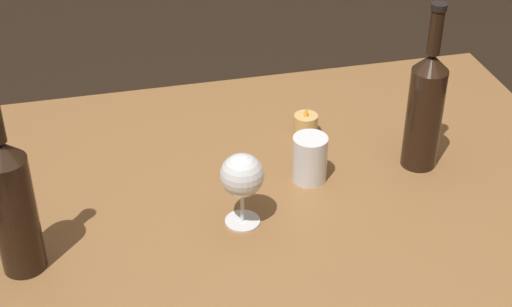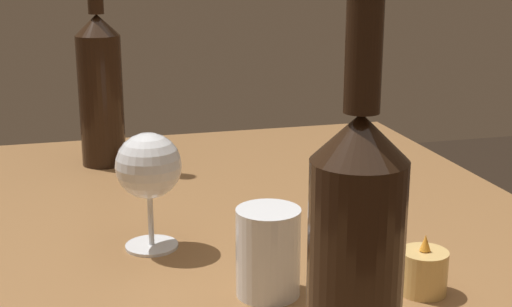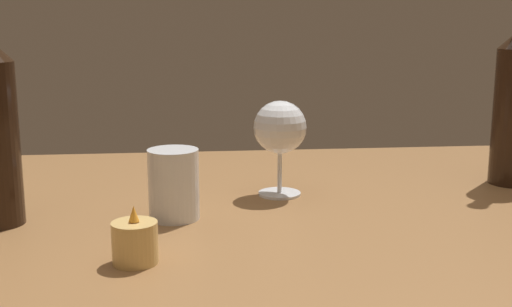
% 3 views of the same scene
% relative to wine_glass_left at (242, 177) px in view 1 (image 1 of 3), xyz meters
% --- Properties ---
extents(dining_table, '(1.30, 0.90, 0.74)m').
position_rel_wine_glass_left_xyz_m(dining_table, '(0.09, 0.11, -0.19)').
color(dining_table, olive).
rests_on(dining_table, ground).
extents(wine_glass_left, '(0.08, 0.08, 0.15)m').
position_rel_wine_glass_left_xyz_m(wine_glass_left, '(0.00, 0.00, 0.00)').
color(wine_glass_left, white).
rests_on(wine_glass_left, dining_table).
extents(wine_bottle, '(0.07, 0.07, 0.36)m').
position_rel_wine_glass_left_xyz_m(wine_bottle, '(-0.39, -0.03, 0.03)').
color(wine_bottle, black).
rests_on(wine_bottle, dining_table).
extents(wine_bottle_second, '(0.07, 0.07, 0.35)m').
position_rel_wine_glass_left_xyz_m(wine_bottle_second, '(0.40, 0.10, 0.03)').
color(wine_bottle_second, black).
rests_on(wine_bottle_second, dining_table).
extents(water_tumbler, '(0.07, 0.07, 0.10)m').
position_rel_wine_glass_left_xyz_m(water_tumbler, '(0.16, 0.11, -0.06)').
color(water_tumbler, white).
rests_on(water_tumbler, dining_table).
extents(votive_candle, '(0.05, 0.05, 0.07)m').
position_rel_wine_glass_left_xyz_m(votive_candle, '(0.20, 0.27, -0.08)').
color(votive_candle, '#DBB266').
rests_on(votive_candle, dining_table).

